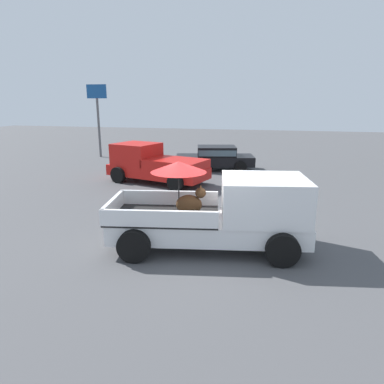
{
  "coord_description": "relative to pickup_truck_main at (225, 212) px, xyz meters",
  "views": [
    {
      "loc": [
        1.63,
        -8.36,
        3.73
      ],
      "look_at": [
        -0.78,
        1.41,
        1.1
      ],
      "focal_mm": 32.33,
      "sensor_mm": 36.0,
      "label": 1
    }
  ],
  "objects": [
    {
      "name": "ground_plane",
      "position": [
        -0.43,
        -0.09,
        -0.99
      ],
      "size": [
        80.0,
        80.0,
        0.0
      ],
      "primitive_type": "plane",
      "color": "#4C4C4F"
    },
    {
      "name": "motel_sign",
      "position": [
        -10.75,
        13.33,
        2.44
      ],
      "size": [
        1.4,
        0.16,
        4.85
      ],
      "color": "#59595B",
      "rests_on": "ground"
    },
    {
      "name": "pickup_truck_main",
      "position": [
        0.0,
        0.0,
        0.0
      ],
      "size": [
        5.3,
        2.96,
        2.25
      ],
      "rotation": [
        0.0,
        0.0,
        0.18
      ],
      "color": "black",
      "rests_on": "ground"
    },
    {
      "name": "pickup_truck_red",
      "position": [
        -4.42,
        6.78,
        -0.11
      ],
      "size": [
        5.11,
        3.14,
        1.8
      ],
      "rotation": [
        0.0,
        0.0,
        2.87
      ],
      "color": "black",
      "rests_on": "ground"
    },
    {
      "name": "parked_sedan_near",
      "position": [
        -2.13,
        10.53,
        -0.24
      ],
      "size": [
        4.59,
        2.7,
        1.33
      ],
      "rotation": [
        0.0,
        0.0,
        3.37
      ],
      "color": "black",
      "rests_on": "ground"
    }
  ]
}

